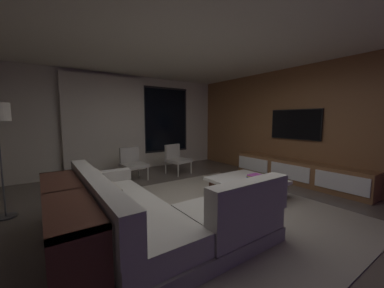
{
  "coord_description": "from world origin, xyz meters",
  "views": [
    {
      "loc": [
        -2.09,
        -2.69,
        1.48
      ],
      "look_at": [
        0.76,
        1.38,
        0.92
      ],
      "focal_mm": 20.83,
      "sensor_mm": 36.0,
      "label": 1
    }
  ],
  "objects_px": {
    "book_stack_on_coffee_table": "(255,177)",
    "accent_chair_near_window": "(176,157)",
    "accent_chair_by_curtain": "(132,162)",
    "console_table_behind_couch": "(66,220)",
    "media_console": "(296,172)",
    "coffee_table": "(246,188)",
    "sectional_couch": "(151,215)",
    "mounted_tv": "(295,124)"
  },
  "relations": [
    {
      "from": "accent_chair_near_window",
      "to": "accent_chair_by_curtain",
      "type": "height_order",
      "value": "same"
    },
    {
      "from": "coffee_table",
      "to": "sectional_couch",
      "type": "bearing_deg",
      "value": -172.21
    },
    {
      "from": "accent_chair_by_curtain",
      "to": "accent_chair_near_window",
      "type": "bearing_deg",
      "value": -3.91
    },
    {
      "from": "media_console",
      "to": "mounted_tv",
      "type": "height_order",
      "value": "mounted_tv"
    },
    {
      "from": "book_stack_on_coffee_table",
      "to": "accent_chair_by_curtain",
      "type": "xyz_separation_m",
      "value": [
        -1.37,
        2.63,
        0.02
      ]
    },
    {
      "from": "accent_chair_by_curtain",
      "to": "book_stack_on_coffee_table",
      "type": "bearing_deg",
      "value": -62.56
    },
    {
      "from": "sectional_couch",
      "to": "console_table_behind_couch",
      "type": "relative_size",
      "value": 1.19
    },
    {
      "from": "console_table_behind_couch",
      "to": "sectional_couch",
      "type": "bearing_deg",
      "value": -8.04
    },
    {
      "from": "accent_chair_by_curtain",
      "to": "console_table_behind_couch",
      "type": "height_order",
      "value": "accent_chair_by_curtain"
    },
    {
      "from": "accent_chair_near_window",
      "to": "console_table_behind_couch",
      "type": "bearing_deg",
      "value": -138.4
    },
    {
      "from": "book_stack_on_coffee_table",
      "to": "console_table_behind_couch",
      "type": "distance_m",
      "value": 3.05
    },
    {
      "from": "coffee_table",
      "to": "book_stack_on_coffee_table",
      "type": "bearing_deg",
      "value": -64.26
    },
    {
      "from": "coffee_table",
      "to": "media_console",
      "type": "xyz_separation_m",
      "value": [
        1.69,
        -0.01,
        0.06
      ]
    },
    {
      "from": "coffee_table",
      "to": "accent_chair_near_window",
      "type": "xyz_separation_m",
      "value": [
        -0.09,
        2.41,
        0.25
      ]
    },
    {
      "from": "book_stack_on_coffee_table",
      "to": "accent_chair_near_window",
      "type": "xyz_separation_m",
      "value": [
        -0.16,
        2.55,
        0.02
      ]
    },
    {
      "from": "accent_chair_by_curtain",
      "to": "console_table_behind_couch",
      "type": "xyz_separation_m",
      "value": [
        -1.68,
        -2.64,
        -0.02
      ]
    },
    {
      "from": "book_stack_on_coffee_table",
      "to": "accent_chair_by_curtain",
      "type": "relative_size",
      "value": 0.34
    },
    {
      "from": "coffee_table",
      "to": "media_console",
      "type": "bearing_deg",
      "value": -0.31
    },
    {
      "from": "coffee_table",
      "to": "book_stack_on_coffee_table",
      "type": "distance_m",
      "value": 0.27
    },
    {
      "from": "accent_chair_by_curtain",
      "to": "mounted_tv",
      "type": "xyz_separation_m",
      "value": [
        3.17,
        -2.3,
        0.92
      ]
    },
    {
      "from": "accent_chair_near_window",
      "to": "mounted_tv",
      "type": "height_order",
      "value": "mounted_tv"
    },
    {
      "from": "accent_chair_by_curtain",
      "to": "console_table_behind_couch",
      "type": "relative_size",
      "value": 0.37
    },
    {
      "from": "coffee_table",
      "to": "book_stack_on_coffee_table",
      "type": "relative_size",
      "value": 4.38
    },
    {
      "from": "mounted_tv",
      "to": "media_console",
      "type": "bearing_deg",
      "value": -132.4
    },
    {
      "from": "console_table_behind_couch",
      "to": "accent_chair_by_curtain",
      "type": "bearing_deg",
      "value": 57.56
    },
    {
      "from": "accent_chair_by_curtain",
      "to": "media_console",
      "type": "relative_size",
      "value": 0.25
    },
    {
      "from": "coffee_table",
      "to": "mounted_tv",
      "type": "xyz_separation_m",
      "value": [
        1.87,
        0.19,
        1.16
      ]
    },
    {
      "from": "coffee_table",
      "to": "accent_chair_by_curtain",
      "type": "bearing_deg",
      "value": 117.53
    },
    {
      "from": "accent_chair_near_window",
      "to": "accent_chair_by_curtain",
      "type": "distance_m",
      "value": 1.21
    },
    {
      "from": "coffee_table",
      "to": "accent_chair_near_window",
      "type": "bearing_deg",
      "value": 92.22
    },
    {
      "from": "media_console",
      "to": "console_table_behind_couch",
      "type": "height_order",
      "value": "console_table_behind_couch"
    },
    {
      "from": "coffee_table",
      "to": "accent_chair_near_window",
      "type": "relative_size",
      "value": 1.49
    },
    {
      "from": "mounted_tv",
      "to": "console_table_behind_couch",
      "type": "distance_m",
      "value": 4.95
    },
    {
      "from": "sectional_couch",
      "to": "book_stack_on_coffee_table",
      "type": "xyz_separation_m",
      "value": [
        2.13,
        0.14,
        0.12
      ]
    },
    {
      "from": "media_console",
      "to": "sectional_couch",
      "type": "bearing_deg",
      "value": -175.84
    },
    {
      "from": "media_console",
      "to": "console_table_behind_couch",
      "type": "distance_m",
      "value": 4.67
    },
    {
      "from": "mounted_tv",
      "to": "console_table_behind_couch",
      "type": "xyz_separation_m",
      "value": [
        -4.85,
        -0.34,
        -0.93
      ]
    },
    {
      "from": "mounted_tv",
      "to": "console_table_behind_couch",
      "type": "bearing_deg",
      "value": -175.96
    },
    {
      "from": "accent_chair_by_curtain",
      "to": "coffee_table",
      "type": "bearing_deg",
      "value": -62.47
    },
    {
      "from": "media_console",
      "to": "book_stack_on_coffee_table",
      "type": "bearing_deg",
      "value": -175.38
    },
    {
      "from": "accent_chair_near_window",
      "to": "media_console",
      "type": "bearing_deg",
      "value": -53.59
    },
    {
      "from": "sectional_couch",
      "to": "accent_chair_near_window",
      "type": "relative_size",
      "value": 3.21
    }
  ]
}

